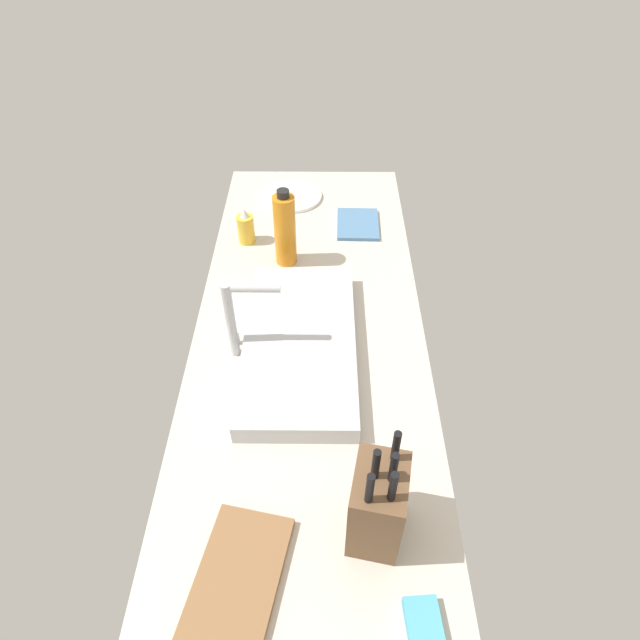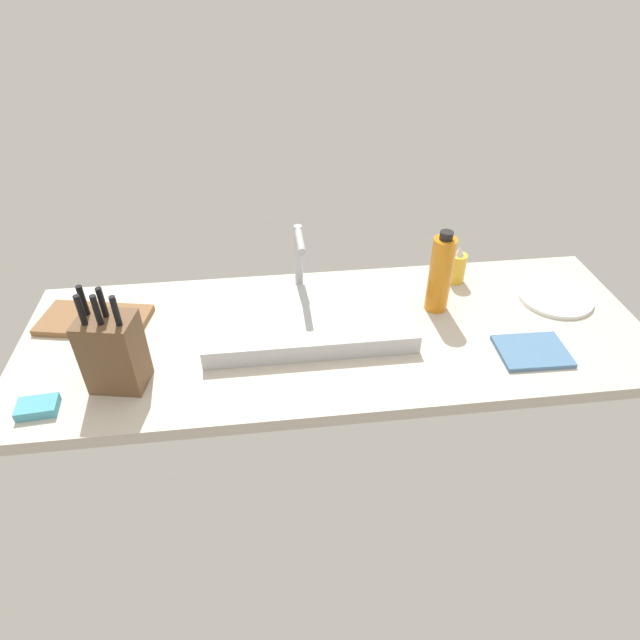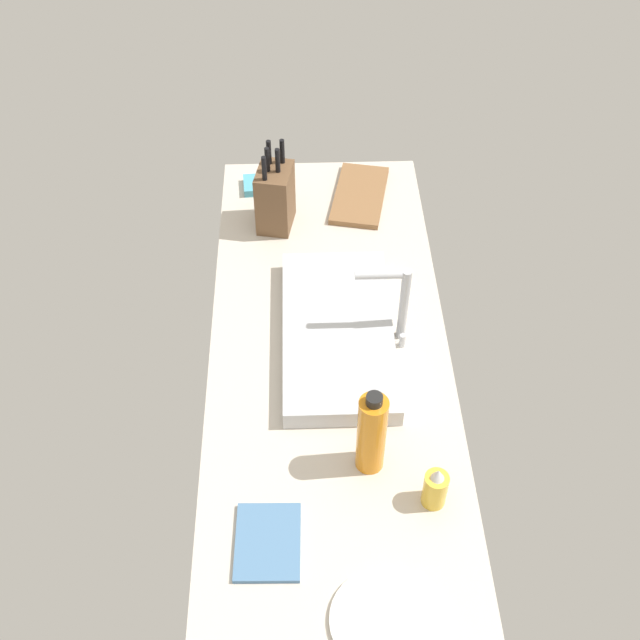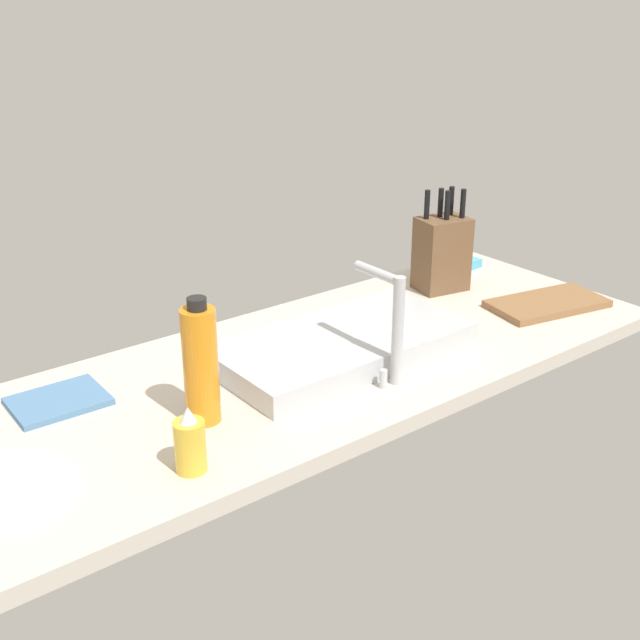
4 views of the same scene
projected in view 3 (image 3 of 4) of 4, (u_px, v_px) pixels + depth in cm
name	position (u px, v px, depth cm)	size (l,w,h in cm)	color
countertop_slab	(330.00, 367.00, 202.87)	(171.66, 62.00, 3.50)	beige
sink_basin	(338.00, 333.00, 205.01)	(56.26, 28.40, 5.24)	#B7BABF
faucet	(398.00, 299.00, 197.57)	(5.50, 13.93, 23.14)	#B7BABF
knife_block	(275.00, 197.00, 231.59)	(14.47, 11.96, 27.01)	brown
cutting_board	(360.00, 195.00, 247.01)	(29.57, 15.08, 1.80)	brown
soap_bottle	(435.00, 488.00, 170.58)	(5.41, 5.41, 12.10)	gold
water_bottle	(372.00, 433.00, 172.56)	(6.55, 6.55, 24.74)	orange
dinner_plate	(384.00, 621.00, 155.40)	(21.66, 21.66, 1.20)	white
dish_towel	(268.00, 542.00, 166.92)	(17.85, 13.76, 1.20)	teal
dish_sponge	(253.00, 185.00, 249.94)	(9.00, 6.00, 2.40)	#4CA3BC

